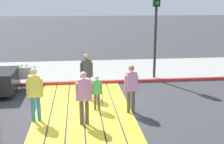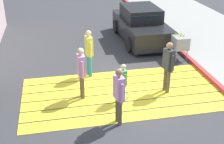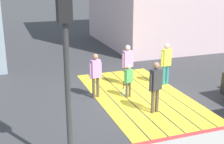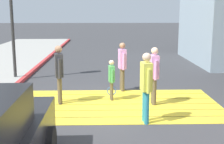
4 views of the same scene
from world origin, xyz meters
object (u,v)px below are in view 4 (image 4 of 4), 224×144
object	(u,v)px
pedestrian_teen_behind	(122,63)
pedestrian_child_with_racket	(112,78)
pedestrian_adult_lead	(59,70)
pedestrian_adult_side	(146,83)
pedestrian_adult_trailing	(154,72)
traffic_light_corner	(11,1)

from	to	relation	value
pedestrian_teen_behind	pedestrian_child_with_racket	size ratio (longest dim) A/B	1.33
pedestrian_adult_lead	pedestrian_child_with_racket	xyz separation A→B (m)	(1.52, 0.30, -0.30)
pedestrian_adult_side	pedestrian_teen_behind	bearing A→B (deg)	97.13
pedestrian_adult_side	pedestrian_teen_behind	size ratio (longest dim) A/B	1.04
pedestrian_teen_behind	pedestrian_adult_side	bearing A→B (deg)	-82.87
pedestrian_adult_trailing	pedestrian_teen_behind	bearing A→B (deg)	117.29
pedestrian_child_with_racket	pedestrian_adult_lead	bearing A→B (deg)	-168.71
traffic_light_corner	pedestrian_teen_behind	bearing A→B (deg)	-24.40
traffic_light_corner	pedestrian_adult_trailing	world-z (taller)	traffic_light_corner
traffic_light_corner	pedestrian_child_with_racket	world-z (taller)	traffic_light_corner
traffic_light_corner	pedestrian_adult_lead	xyz separation A→B (m)	(2.17, -3.25, -2.05)
pedestrian_adult_lead	pedestrian_teen_behind	bearing A→B (deg)	36.45
pedestrian_adult_lead	pedestrian_adult_side	xyz separation A→B (m)	(2.29, -1.66, 0.00)
pedestrian_adult_trailing	pedestrian_teen_behind	world-z (taller)	pedestrian_adult_trailing
pedestrian_adult_lead	pedestrian_teen_behind	xyz separation A→B (m)	(1.90, 1.41, -0.04)
pedestrian_adult_trailing	pedestrian_adult_side	xyz separation A→B (m)	(-0.43, -1.49, 0.03)
traffic_light_corner	pedestrian_adult_lead	world-z (taller)	traffic_light_corner
pedestrian_adult_lead	traffic_light_corner	bearing A→B (deg)	123.66
traffic_light_corner	pedestrian_adult_trailing	xyz separation A→B (m)	(4.89, -3.43, -2.07)
pedestrian_adult_side	pedestrian_teen_behind	world-z (taller)	pedestrian_adult_side
pedestrian_adult_trailing	pedestrian_child_with_racket	distance (m)	1.32
pedestrian_adult_lead	pedestrian_adult_trailing	xyz separation A→B (m)	(2.72, -0.17, -0.02)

